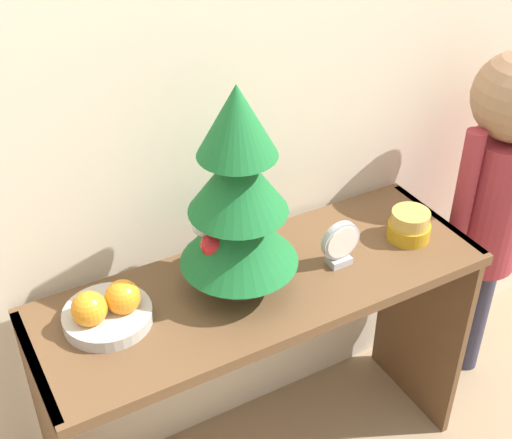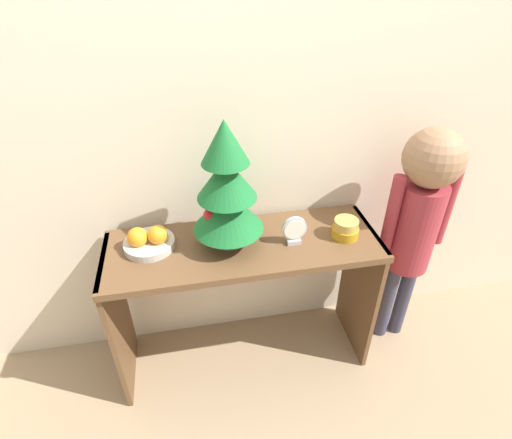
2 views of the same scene
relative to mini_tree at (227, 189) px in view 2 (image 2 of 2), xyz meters
The scene contains 8 objects.
ground_plane 0.99m from the mini_tree, 74.81° to the right, with size 12.00×12.00×0.00m, color #997F60.
back_wall 0.37m from the mini_tree, 76.03° to the left, with size 7.00×0.05×2.50m, color beige.
console_table 0.42m from the mini_tree, 12.55° to the right, with size 1.14×0.40×0.71m.
mini_tree is the anchor object (origin of this frame).
fruit_bowl 0.39m from the mini_tree, behind, with size 0.20×0.20×0.10m.
singing_bowl 0.53m from the mini_tree, ahead, with size 0.11×0.11×0.08m.
desk_clock 0.33m from the mini_tree, ahead, with size 0.10×0.04×0.12m.
child_figure 0.85m from the mini_tree, ahead, with size 0.31×0.25×1.14m.
Camera 2 is at (-0.19, -1.08, 1.71)m, focal length 28.00 mm.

